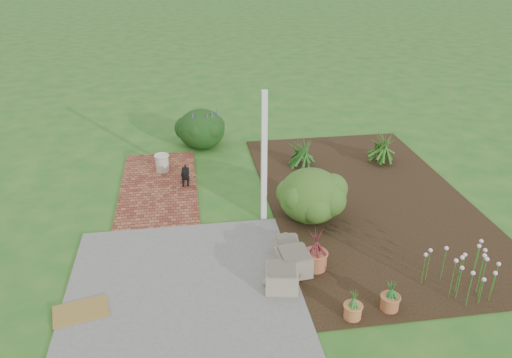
{
  "coord_description": "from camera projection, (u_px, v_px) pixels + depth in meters",
  "views": [
    {
      "loc": [
        -1.07,
        -7.97,
        4.84
      ],
      "look_at": [
        0.2,
        0.4,
        0.7
      ],
      "focal_mm": 35.0,
      "sensor_mm": 36.0,
      "label": 1
    }
  ],
  "objects": [
    {
      "name": "stone_trough_far",
      "position": [
        287.0,
        247.0,
        8.3
      ],
      "size": [
        0.42,
        0.42,
        0.26
      ],
      "primitive_type": "cube",
      "rotation": [
        0.0,
        0.0,
        -0.07
      ],
      "color": "gray",
      "rests_on": "concrete_patio"
    },
    {
      "name": "agapanthus_clump_front",
      "position": [
        301.0,
        151.0,
        11.4
      ],
      "size": [
        1.11,
        1.11,
        0.77
      ],
      "primitive_type": null,
      "rotation": [
        0.0,
        0.0,
        -0.35
      ],
      "color": "#133F17",
      "rests_on": "garden_bed"
    },
    {
      "name": "brick_path",
      "position": [
        159.0,
        186.0,
        10.67
      ],
      "size": [
        1.6,
        3.5,
        0.04
      ],
      "primitive_type": "cube",
      "color": "maroon",
      "rests_on": "ground"
    },
    {
      "name": "terracotta_pot_small_left",
      "position": [
        390.0,
        302.0,
        7.1
      ],
      "size": [
        0.31,
        0.31,
        0.22
      ],
      "primitive_type": "cylinder",
      "rotation": [
        0.0,
        0.0,
        -0.21
      ],
      "color": "#A85E39",
      "rests_on": "garden_bed"
    },
    {
      "name": "concrete_patio",
      "position": [
        183.0,
        286.0,
        7.62
      ],
      "size": [
        3.5,
        3.5,
        0.04
      ],
      "primitive_type": "cube",
      "color": "slate",
      "rests_on": "ground"
    },
    {
      "name": "stone_trough_near",
      "position": [
        282.0,
        278.0,
        7.5
      ],
      "size": [
        0.56,
        0.56,
        0.32
      ],
      "primitive_type": "cube",
      "rotation": [
        0.0,
        0.0,
        -0.18
      ],
      "color": "gray",
      "rests_on": "concrete_patio"
    },
    {
      "name": "terracotta_pot_bronze",
      "position": [
        315.0,
        260.0,
        7.96
      ],
      "size": [
        0.37,
        0.37,
        0.29
      ],
      "primitive_type": "cylinder",
      "rotation": [
        0.0,
        0.0,
        0.01
      ],
      "color": "#A75A38",
      "rests_on": "garden_bed"
    },
    {
      "name": "veranda_post",
      "position": [
        264.0,
        158.0,
        8.93
      ],
      "size": [
        0.1,
        0.1,
        2.5
      ],
      "primitive_type": "cube",
      "color": "white",
      "rests_on": "ground"
    },
    {
      "name": "coir_doormat",
      "position": [
        81.0,
        311.0,
        7.07
      ],
      "size": [
        0.84,
        0.64,
        0.02
      ],
      "primitive_type": "cube",
      "rotation": [
        0.0,
        0.0,
        0.22
      ],
      "color": "olive",
      "rests_on": "concrete_patio"
    },
    {
      "name": "stone_trough_mid",
      "position": [
        293.0,
        263.0,
        7.85
      ],
      "size": [
        0.54,
        0.54,
        0.34
      ],
      "primitive_type": "cube",
      "rotation": [
        0.0,
        0.0,
        0.08
      ],
      "color": "gray",
      "rests_on": "concrete_patio"
    },
    {
      "name": "garden_bed",
      "position": [
        367.0,
        200.0,
        10.13
      ],
      "size": [
        4.0,
        7.0,
        0.03
      ],
      "primitive_type": "cube",
      "color": "black",
      "rests_on": "ground"
    },
    {
      "name": "terracotta_pot_small_right",
      "position": [
        353.0,
        311.0,
        6.94
      ],
      "size": [
        0.27,
        0.27,
        0.21
      ],
      "primitive_type": "cylinder",
      "rotation": [
        0.0,
        0.0,
        -0.08
      ],
      "color": "#B86E3E",
      "rests_on": "garden_bed"
    },
    {
      "name": "cream_ceramic_urn",
      "position": [
        162.0,
        163.0,
        11.22
      ],
      "size": [
        0.35,
        0.35,
        0.39
      ],
      "primitive_type": "cylinder",
      "rotation": [
        0.0,
        0.0,
        0.25
      ],
      "color": "beige",
      "rests_on": "brick_path"
    },
    {
      "name": "evergreen_shrub",
      "position": [
        311.0,
        194.0,
        9.22
      ],
      "size": [
        1.5,
        1.5,
        1.02
      ],
      "primitive_type": "ellipsoid",
      "rotation": [
        0.0,
        0.0,
        0.3
      ],
      "color": "#17360F",
      "rests_on": "garden_bed"
    },
    {
      "name": "purple_flowering_bush",
      "position": [
        201.0,
        128.0,
        12.51
      ],
      "size": [
        1.29,
        1.29,
        1.0
      ],
      "primitive_type": "ellipsoid",
      "rotation": [
        0.0,
        0.0,
        -0.1
      ],
      "color": "black",
      "rests_on": "ground"
    },
    {
      "name": "ground",
      "position": [
        249.0,
        222.0,
        9.35
      ],
      "size": [
        80.0,
        80.0,
        0.0
      ],
      "primitive_type": "plane",
      "color": "#22611E",
      "rests_on": "ground"
    },
    {
      "name": "black_dog",
      "position": [
        185.0,
        174.0,
        10.56
      ],
      "size": [
        0.17,
        0.51,
        0.44
      ],
      "rotation": [
        0.0,
        0.0,
        -0.05
      ],
      "color": "black",
      "rests_on": "brick_path"
    },
    {
      "name": "pink_flower_patch",
      "position": [
        464.0,
        272.0,
        7.32
      ],
      "size": [
        1.34,
        1.34,
        0.72
      ],
      "primitive_type": null,
      "rotation": [
        0.0,
        0.0,
        0.22
      ],
      "color": "#113D0F",
      "rests_on": "garden_bed"
    },
    {
      "name": "agapanthus_clump_back",
      "position": [
        382.0,
        145.0,
        11.59
      ],
      "size": [
        1.27,
        1.27,
        0.87
      ],
      "primitive_type": null,
      "rotation": [
        0.0,
        0.0,
        -0.41
      ],
      "color": "#0B3610",
      "rests_on": "garden_bed"
    }
  ]
}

